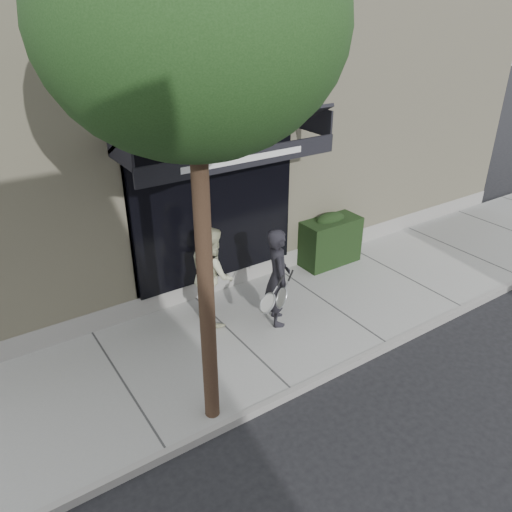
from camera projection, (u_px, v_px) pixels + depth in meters
ground at (326, 307)px, 9.49m from camera, size 80.00×80.00×0.00m
sidewalk at (326, 305)px, 9.46m from camera, size 20.00×3.00×0.12m
curb at (388, 346)px, 8.31m from camera, size 20.00×0.10×0.14m
building_facade at (197, 116)px, 11.90m from camera, size 14.30×8.04×5.64m
hedge at (329, 239)px, 10.66m from camera, size 1.30×0.70×1.14m
street_tree at (192, 27)px, 4.67m from camera, size 3.00×3.00×6.28m
pedestrian_front at (278, 277)px, 8.48m from camera, size 0.90×0.90×1.78m
pedestrian_back at (212, 275)px, 8.58m from camera, size 0.85×1.01×1.76m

